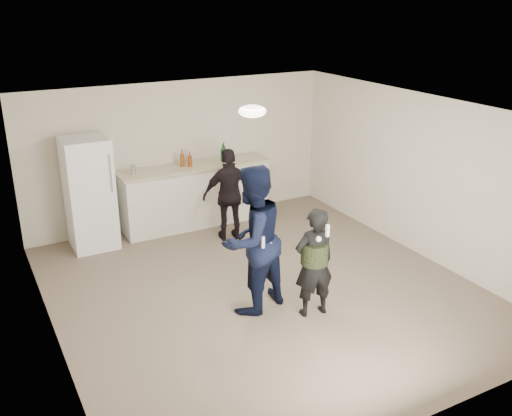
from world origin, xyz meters
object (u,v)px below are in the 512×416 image
man (252,240)px  shaker (133,170)px  spectator (230,195)px  woman (314,263)px  counter (196,196)px  fridge (89,194)px

man → shaker: bearing=-97.0°
shaker → spectator: 1.64m
shaker → spectator: (1.34, -0.85, -0.40)m
man → woman: (0.62, -0.49, -0.25)m
man → woman: man is taller
counter → spectator: (0.25, -0.86, 0.25)m
counter → woman: bearing=-87.9°
man → spectator: 2.30m
fridge → man: (1.35, -2.96, 0.07)m
shaker → man: (0.61, -3.02, -0.20)m
shaker → woman: 3.74m
fridge → man: man is taller
counter → fridge: size_ratio=1.44×
counter → man: (-0.49, -3.03, 0.45)m
fridge → counter: bearing=2.2°
shaker → woman: bearing=-70.7°
fridge → spectator: 2.24m
counter → spectator: 0.93m
fridge → woman: size_ratio=1.25×
shaker → spectator: spectator is taller
counter → shaker: shaker is taller
shaker → spectator: size_ratio=0.11×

